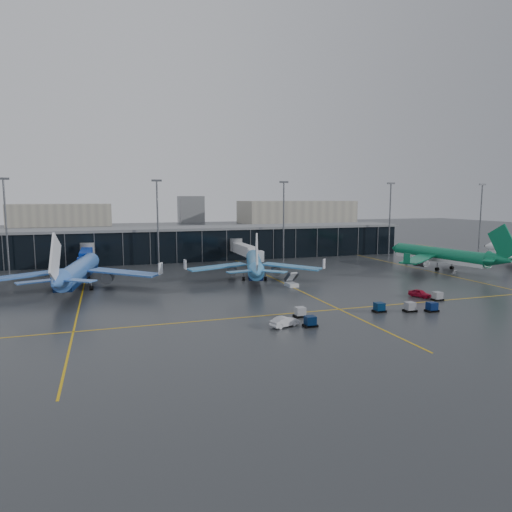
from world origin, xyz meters
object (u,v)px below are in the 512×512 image
object	(u,v)px
airliner_klm_near	(254,255)
service_van_red	(420,293)
service_van_white	(285,322)
mobile_airstair	(292,283)
baggage_carts	(381,308)
airliner_aer_lingus	(440,246)
airliner_arkefly	(78,260)

from	to	relation	value
airliner_klm_near	service_van_red	xyz separation A→B (m)	(25.52, -30.59, -5.27)
service_van_white	mobile_airstair	bearing A→B (deg)	-44.19
baggage_carts	mobile_airstair	world-z (taller)	mobile_airstair
airliner_klm_near	baggage_carts	xyz separation A→B (m)	(10.71, -39.14, -5.30)
airliner_klm_near	service_van_red	world-z (taller)	airliner_klm_near
baggage_carts	service_van_white	xyz separation A→B (m)	(-19.42, -2.79, 0.05)
airliner_klm_near	airliner_aer_lingus	distance (m)	55.03
mobile_airstair	service_van_red	xyz separation A→B (m)	(20.41, -18.77, 0.02)
airliner_aer_lingus	service_van_white	distance (m)	75.92
airliner_klm_near	service_van_white	xyz separation A→B (m)	(-8.71, -41.93, -5.24)
airliner_aer_lingus	airliner_klm_near	bearing A→B (deg)	170.75
airliner_klm_near	airliner_arkefly	bearing A→B (deg)	-164.28
baggage_carts	mobile_airstair	bearing A→B (deg)	101.60
airliner_arkefly	mobile_airstair	bearing A→B (deg)	-6.87
airliner_arkefly	airliner_klm_near	bearing A→B (deg)	7.43
airliner_aer_lingus	baggage_carts	size ratio (longest dim) A/B	1.25
mobile_airstair	service_van_white	distance (m)	33.12
airliner_arkefly	baggage_carts	world-z (taller)	airliner_arkefly
service_van_red	service_van_white	world-z (taller)	service_van_white
baggage_carts	service_van_red	size ratio (longest dim) A/B	7.35
airliner_klm_near	mobile_airstair	bearing A→B (deg)	-50.19
airliner_arkefly	airliner_aer_lingus	xyz separation A→B (m)	(95.88, -1.56, -0.08)
mobile_airstair	airliner_aer_lingus	bearing A→B (deg)	8.57
airliner_aer_lingus	service_van_red	xyz separation A→B (m)	(-29.49, -29.55, -5.73)
airliner_klm_near	mobile_airstair	xyz separation A→B (m)	(5.11, -11.83, -5.28)
airliner_arkefly	airliner_klm_near	size ratio (longest dim) A/B	1.09
airliner_klm_near	service_van_white	size ratio (longest dim) A/B	7.98
airliner_klm_near	service_van_red	bearing A→B (deg)	-33.73
mobile_airstair	airliner_arkefly	bearing A→B (deg)	161.35
airliner_arkefly	service_van_red	distance (m)	73.55
airliner_arkefly	mobile_airstair	xyz separation A→B (m)	(45.98, -12.34, -5.82)
baggage_carts	service_van_white	bearing A→B (deg)	-171.82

